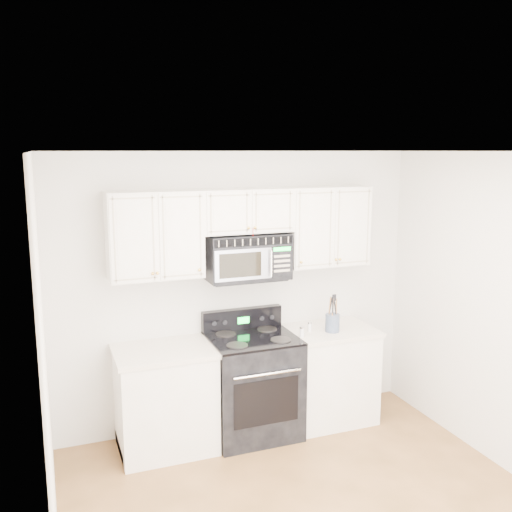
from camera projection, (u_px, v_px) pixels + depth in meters
name	position (u px, v px, depth m)	size (l,w,h in m)	color
room	(325.00, 349.00, 3.80)	(3.51, 3.51, 2.61)	#936338
base_cabinet_left	(165.00, 402.00, 5.00)	(0.86, 0.65, 0.92)	white
base_cabinet_right	(327.00, 377.00, 5.56)	(0.86, 0.65, 0.92)	white
range	(253.00, 384.00, 5.26)	(0.78, 0.71, 1.13)	black
upper_cabinets	(245.00, 226.00, 5.14)	(2.44, 0.37, 0.75)	white
microwave	(247.00, 256.00, 5.17)	(0.75, 0.42, 0.41)	black
utensil_crock	(332.00, 322.00, 5.37)	(0.14, 0.14, 0.36)	#4E5879
shaker_salt	(302.00, 332.00, 5.21)	(0.04, 0.04, 0.10)	silver
shaker_pepper	(310.00, 327.00, 5.38)	(0.04, 0.04, 0.09)	silver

